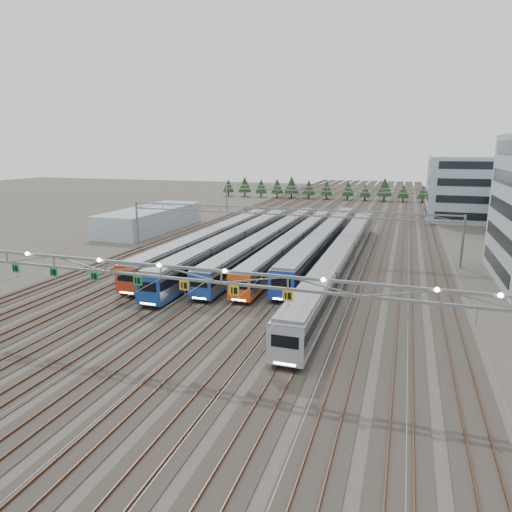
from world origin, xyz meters
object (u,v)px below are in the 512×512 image
(train_d, at_px, (295,242))
(train_c, at_px, (272,239))
(west_shed, at_px, (151,219))
(gantry_mid, at_px, (282,217))
(depot_bldg_north, at_px, (475,189))
(train_e, at_px, (325,239))
(train_f, at_px, (343,255))
(gantry_far, at_px, (327,193))
(gantry_near, at_px, (160,274))
(train_a, at_px, (214,240))
(train_b, at_px, (236,243))

(train_d, bearing_deg, train_c, 163.69)
(train_c, relative_size, west_shed, 1.98)
(train_c, distance_m, train_d, 4.69)
(gantry_mid, distance_m, depot_bldg_north, 62.23)
(train_e, relative_size, depot_bldg_north, 2.66)
(train_f, xyz_separation_m, gantry_far, (-11.25, 52.05, 4.13))
(gantry_near, height_order, west_shed, gantry_near)
(train_a, relative_size, train_e, 0.89)
(train_e, height_order, train_f, train_e)
(train_b, distance_m, train_c, 7.18)
(train_e, relative_size, west_shed, 1.95)
(gantry_far, xyz_separation_m, west_shed, (-33.77, -30.47, -4.03))
(gantry_far, bearing_deg, gantry_near, -90.03)
(train_d, xyz_separation_m, gantry_near, (-2.30, -40.49, 4.98))
(train_f, distance_m, gantry_near, 35.28)
(train_f, xyz_separation_m, depot_bldg_north, (24.19, 58.18, 5.53))
(train_d, bearing_deg, train_e, 36.94)
(train_c, distance_m, gantry_far, 43.58)
(depot_bldg_north, height_order, west_shed, depot_bldg_north)
(train_b, height_order, train_d, train_b)
(gantry_mid, height_order, west_shed, gantry_mid)
(train_d, xyz_separation_m, gantry_far, (-2.25, 44.63, 4.28))
(train_b, xyz_separation_m, gantry_near, (6.70, -36.21, 4.77))
(train_c, relative_size, gantry_near, 1.05)
(train_c, distance_m, train_e, 9.24)
(train_a, bearing_deg, train_f, -10.61)
(train_d, relative_size, west_shed, 1.83)
(depot_bldg_north, bearing_deg, train_b, -127.47)
(train_b, relative_size, west_shed, 1.85)
(train_b, bearing_deg, west_shed, 145.69)
(train_d, height_order, train_e, train_e)
(train_a, relative_size, train_f, 0.77)
(train_a, height_order, gantry_far, gantry_far)
(gantry_near, height_order, gantry_far, gantry_near)
(train_d, height_order, train_f, train_f)
(train_f, height_order, gantry_mid, gantry_mid)
(train_d, distance_m, train_f, 11.67)
(gantry_far, bearing_deg, gantry_mid, -90.00)
(train_e, xyz_separation_m, gantry_mid, (-6.75, -3.75, 4.09))
(gantry_near, xyz_separation_m, gantry_far, (0.05, 85.12, -0.70))
(train_f, bearing_deg, west_shed, 154.39)
(train_a, height_order, depot_bldg_north, depot_bldg_north)
(train_c, height_order, west_shed, west_shed)
(train_e, distance_m, gantry_mid, 8.74)
(train_b, xyz_separation_m, train_f, (18.00, -3.14, -0.05))
(train_c, bearing_deg, depot_bldg_north, 52.68)
(train_c, bearing_deg, train_d, -16.31)
(train_a, bearing_deg, train_c, 26.67)
(depot_bldg_north, bearing_deg, gantry_near, -111.25)
(train_b, distance_m, depot_bldg_north, 69.57)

